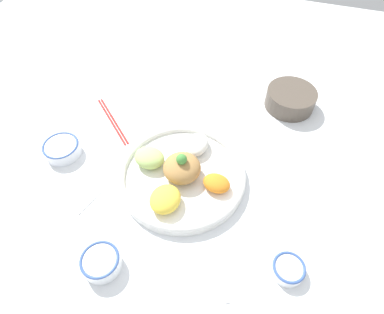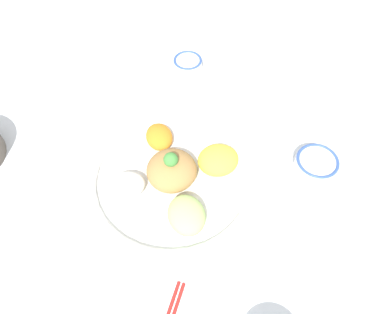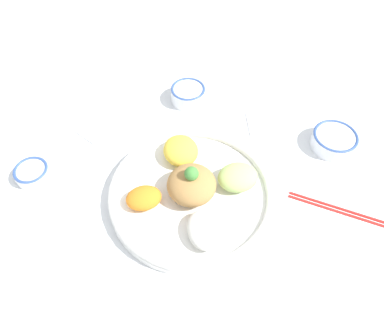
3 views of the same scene
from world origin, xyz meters
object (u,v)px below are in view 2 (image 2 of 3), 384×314
object	(u,v)px
rice_bowl_blue	(188,63)
serving_spoon_main	(306,239)
sauce_bowl_dark	(316,165)
serving_spoon_extra	(230,99)
salad_platter	(173,178)

from	to	relation	value
rice_bowl_blue	serving_spoon_main	xyz separation A→B (m)	(-0.57, -0.01, -0.01)
sauce_bowl_dark	serving_spoon_main	world-z (taller)	sauce_bowl_dark
serving_spoon_main	rice_bowl_blue	bearing A→B (deg)	-71.46
rice_bowl_blue	serving_spoon_extra	world-z (taller)	rice_bowl_blue
sauce_bowl_dark	serving_spoon_main	xyz separation A→B (m)	(-0.13, 0.11, -0.02)
sauce_bowl_dark	serving_spoon_main	distance (m)	0.18
salad_platter	serving_spoon_main	world-z (taller)	salad_platter
salad_platter	serving_spoon_main	size ratio (longest dim) A/B	2.75
salad_platter	sauce_bowl_dark	size ratio (longest dim) A/B	3.90
sauce_bowl_dark	serving_spoon_main	size ratio (longest dim) A/B	0.70
rice_bowl_blue	serving_spoon_main	bearing A→B (deg)	-178.57
sauce_bowl_dark	salad_platter	bearing A→B (deg)	71.83
rice_bowl_blue	sauce_bowl_dark	world-z (taller)	sauce_bowl_dark
serving_spoon_main	serving_spoon_extra	world-z (taller)	same
sauce_bowl_dark	serving_spoon_extra	distance (m)	0.29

